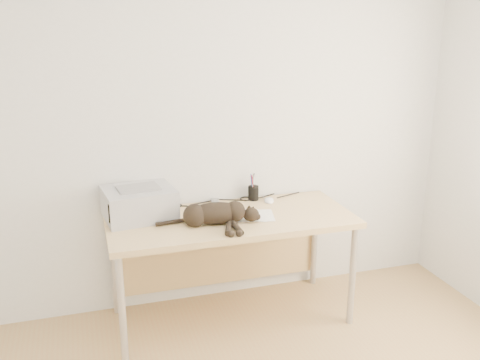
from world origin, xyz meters
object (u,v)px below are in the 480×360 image
object	(u,v)px
mug	(172,206)
mouse	(269,199)
desk	(227,231)
printer	(139,203)
cat	(213,215)
pen_cup	(253,193)

from	to	relation	value
mug	mouse	distance (m)	0.70
desk	mouse	bearing A→B (deg)	21.52
desk	printer	bearing A→B (deg)	171.64
cat	mug	xyz separation A→B (m)	(-0.21, 0.28, -0.01)
pen_cup	mouse	bearing A→B (deg)	-34.83
mouse	cat	bearing A→B (deg)	-128.94
desk	pen_cup	world-z (taller)	pen_cup
mug	pen_cup	size ratio (longest dim) A/B	0.57
printer	mouse	bearing A→B (deg)	3.31
cat	pen_cup	distance (m)	0.55
desk	pen_cup	distance (m)	0.37
mouse	mug	bearing A→B (deg)	-158.93
cat	printer	bearing A→B (deg)	156.09
pen_cup	mouse	distance (m)	0.12
cat	mouse	world-z (taller)	cat
printer	cat	distance (m)	0.51
printer	pen_cup	world-z (taller)	printer
printer	mug	world-z (taller)	printer
desk	pen_cup	bearing A→B (deg)	39.09
desk	mug	size ratio (longest dim) A/B	14.57
cat	mouse	bearing A→B (deg)	40.43
cat	mouse	size ratio (longest dim) A/B	5.51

